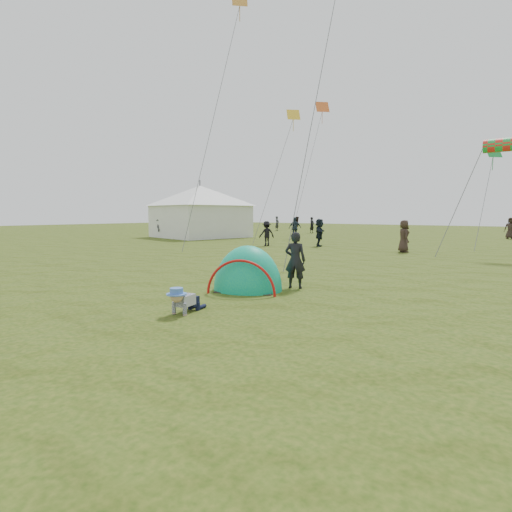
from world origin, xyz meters
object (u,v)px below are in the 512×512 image
Objects in this scene: crawling_toddler at (183,299)px; event_marquee at (200,210)px; popup_tent at (248,290)px; standing_adult at (295,260)px.

crawling_toddler is 27.51m from event_marquee.
popup_tent reaches higher than crawling_toddler.
popup_tent is at bearing 26.79° from standing_adult.
popup_tent is (-0.53, 2.82, -0.29)m from crawling_toddler.
crawling_toddler is 3.88m from standing_adult.
event_marquee reaches higher than standing_adult.
event_marquee reaches higher than popup_tent.
standing_adult reaches higher than popup_tent.
crawling_toddler is 2.89m from popup_tent.
standing_adult is (0.35, 3.83, 0.50)m from crawling_toddler.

